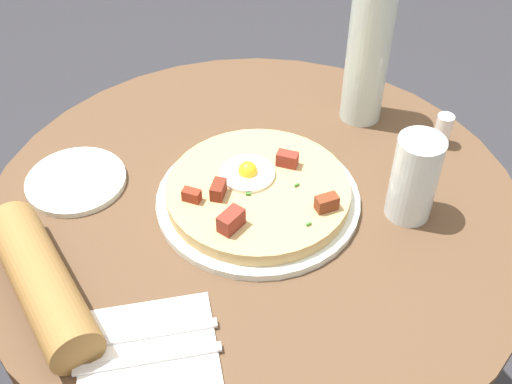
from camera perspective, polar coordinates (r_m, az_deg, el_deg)
The scene contains 10 objects.
dining_table at distance 1.10m, azimuth -0.13°, elevation -7.45°, with size 0.83×0.83×0.73m.
pizza_plate at distance 0.97m, azimuth 0.15°, elevation -0.50°, with size 0.31×0.31×0.01m, color silver.
breakfast_pizza at distance 0.96m, azimuth 0.10°, elevation 0.27°, with size 0.28×0.28×0.05m.
bread_plate at distance 1.04m, azimuth -15.87°, elevation 0.97°, with size 0.16×0.16×0.01m, color silver.
napkin at distance 0.82m, azimuth -9.74°, elevation -13.68°, with size 0.17×0.14×0.00m, color white.
fork at distance 0.80m, azimuth -9.68°, elevation -14.57°, with size 0.18×0.01×0.01m, color silver.
knife at distance 0.82m, azimuth -9.87°, elevation -12.48°, with size 0.18×0.01×0.01m, color silver.
water_glass at distance 0.94m, azimuth 14.04°, elevation 1.22°, with size 0.07×0.07×0.14m, color silver.
water_bottle at distance 1.09m, azimuth 10.01°, elevation 12.02°, with size 0.07×0.07×0.25m, color silver.
salt_shaker at distance 1.11m, azimuth 16.45°, elevation 5.34°, with size 0.03×0.03×0.06m, color white.
Camera 1 is at (0.68, -0.12, 1.42)m, focal length 44.50 mm.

